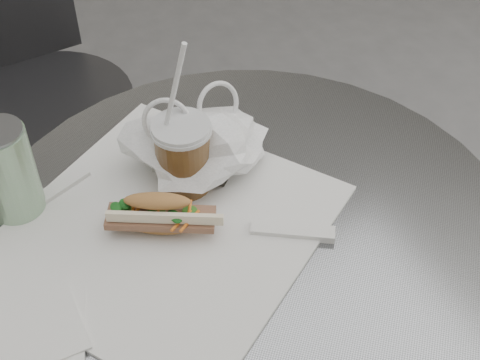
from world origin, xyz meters
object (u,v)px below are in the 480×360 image
iced_coffee (183,155)px  drink_can (8,172)px  chair_far (51,138)px  banh_mi (160,214)px  sunglasses (229,157)px  cafe_table (248,339)px

iced_coffee → drink_can: 0.24m
chair_far → iced_coffee: iced_coffee is taller
chair_far → drink_can: bearing=73.8°
banh_mi → drink_can: (-0.16, 0.13, 0.04)m
iced_coffee → sunglasses: size_ratio=2.44×
cafe_table → chair_far: 0.82m
chair_far → sunglasses: sunglasses is taller
sunglasses → drink_can: drink_can is taller
chair_far → cafe_table: bearing=95.8°
drink_can → banh_mi: bearing=-40.0°
cafe_table → sunglasses: (0.03, 0.12, 0.29)m
iced_coffee → banh_mi: bearing=-135.4°
cafe_table → drink_can: (-0.27, 0.19, 0.35)m
chair_far → drink_can: size_ratio=5.38×
banh_mi → iced_coffee: iced_coffee is taller
iced_coffee → chair_far: bearing=96.3°
sunglasses → iced_coffee: bearing=142.4°
chair_far → banh_mi: size_ratio=4.11×
iced_coffee → drink_can: (-0.23, 0.07, 0.01)m
drink_can → iced_coffee: bearing=-17.0°
banh_mi → sunglasses: bearing=57.3°
sunglasses → drink_can: 0.31m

